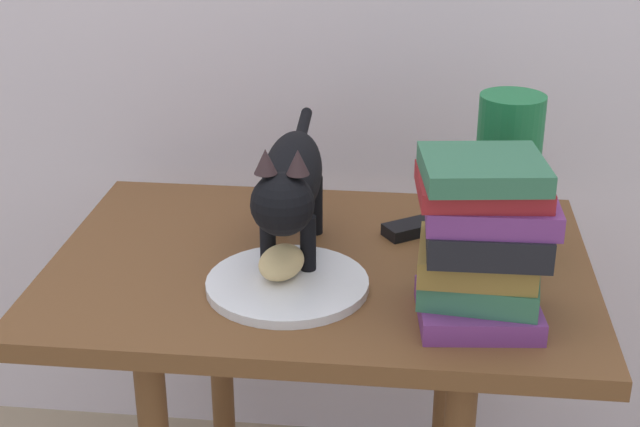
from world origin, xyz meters
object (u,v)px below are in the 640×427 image
at_px(plate, 287,284).
at_px(tv_remote, 426,225).
at_px(book_stack, 482,241).
at_px(green_vase, 506,178).
at_px(side_table, 320,309).
at_px(bread_roll, 281,262).
at_px(cat, 291,182).

xyz_separation_m(plate, tv_remote, (0.20, 0.23, 0.00)).
relative_size(book_stack, green_vase, 0.91).
height_order(book_stack, tv_remote, book_stack).
height_order(side_table, tv_remote, tv_remote).
xyz_separation_m(bread_roll, green_vase, (0.33, 0.14, 0.09)).
bearing_deg(tv_remote, plate, -165.92).
height_order(bread_roll, green_vase, green_vase).
height_order(side_table, cat, cat).
xyz_separation_m(side_table, green_vase, (0.28, 0.05, 0.22)).
xyz_separation_m(book_stack, green_vase, (0.05, 0.20, 0.01)).
distance_m(book_stack, green_vase, 0.21).
bearing_deg(side_table, bread_roll, -117.45).
relative_size(plate, green_vase, 0.92).
height_order(cat, green_vase, green_vase).
xyz_separation_m(plate, book_stack, (0.27, -0.05, 0.11)).
bearing_deg(cat, plate, -86.06).
xyz_separation_m(side_table, book_stack, (0.24, -0.15, 0.20)).
bearing_deg(bread_roll, cat, 88.00).
height_order(side_table, plate, plate).
bearing_deg(side_table, cat, -173.46).
bearing_deg(tv_remote, bread_roll, -168.11).
distance_m(side_table, cat, 0.22).
bearing_deg(book_stack, green_vase, 77.38).
height_order(plate, bread_roll, bread_roll).
bearing_deg(green_vase, bread_roll, -156.61).
relative_size(bread_roll, book_stack, 0.34).
bearing_deg(cat, side_table, 6.54).
distance_m(side_table, book_stack, 0.35).
bearing_deg(bread_roll, plate, -37.07).
relative_size(cat, tv_remote, 3.20).
bearing_deg(side_table, green_vase, 10.42).
distance_m(bread_roll, cat, 0.13).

